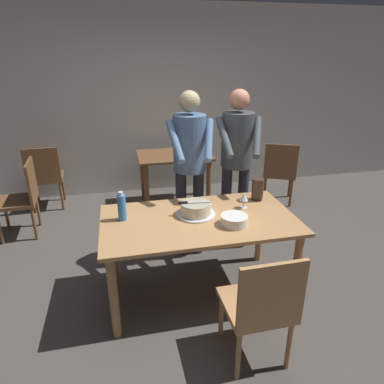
% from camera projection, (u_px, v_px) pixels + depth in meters
% --- Properties ---
extents(ground_plane, '(14.00, 14.00, 0.00)m').
position_uv_depth(ground_plane, '(198.00, 291.00, 3.13)').
color(ground_plane, '#4C4742').
extents(back_wall, '(10.00, 0.12, 2.70)m').
position_uv_depth(back_wall, '(157.00, 102.00, 5.05)').
color(back_wall, silver).
rests_on(back_wall, ground_plane).
extents(main_dining_table, '(1.63, 0.90, 0.75)m').
position_uv_depth(main_dining_table, '(199.00, 230.00, 2.89)').
color(main_dining_table, tan).
rests_on(main_dining_table, ground_plane).
extents(cake_on_platter, '(0.34, 0.34, 0.11)m').
position_uv_depth(cake_on_platter, '(196.00, 209.00, 2.89)').
color(cake_on_platter, silver).
rests_on(cake_on_platter, main_dining_table).
extents(cake_knife, '(0.27, 0.06, 0.02)m').
position_uv_depth(cake_knife, '(187.00, 203.00, 2.86)').
color(cake_knife, silver).
rests_on(cake_knife, cake_on_platter).
extents(plate_stack, '(0.22, 0.22, 0.08)m').
position_uv_depth(plate_stack, '(234.00, 220.00, 2.73)').
color(plate_stack, white).
rests_on(plate_stack, main_dining_table).
extents(wine_glass_near, '(0.08, 0.08, 0.14)m').
position_uv_depth(wine_glass_near, '(244.00, 197.00, 3.00)').
color(wine_glass_near, silver).
rests_on(wine_glass_near, main_dining_table).
extents(water_bottle, '(0.07, 0.07, 0.25)m').
position_uv_depth(water_bottle, '(122.00, 207.00, 2.78)').
color(water_bottle, '#387AC6').
rests_on(water_bottle, main_dining_table).
extents(hurricane_lamp, '(0.11, 0.11, 0.21)m').
position_uv_depth(hurricane_lamp, '(258.00, 189.00, 3.17)').
color(hurricane_lamp, black).
rests_on(hurricane_lamp, main_dining_table).
extents(person_cutting_cake, '(0.47, 0.56, 1.72)m').
position_uv_depth(person_cutting_cake, '(190.00, 158.00, 3.33)').
color(person_cutting_cake, '#2D2D38').
rests_on(person_cutting_cake, ground_plane).
extents(person_standing_beside, '(0.46, 0.57, 1.72)m').
position_uv_depth(person_standing_beside, '(237.00, 155.00, 3.46)').
color(person_standing_beside, '#2D2D38').
rests_on(person_standing_beside, ground_plane).
extents(chair_near_side, '(0.45, 0.45, 0.90)m').
position_uv_depth(chair_near_side, '(261.00, 305.00, 2.24)').
color(chair_near_side, tan).
rests_on(chair_near_side, ground_plane).
extents(background_table, '(1.00, 0.70, 0.74)m').
position_uv_depth(background_table, '(174.00, 165.00, 4.74)').
color(background_table, brown).
rests_on(background_table, ground_plane).
extents(background_chair_0, '(0.58, 0.58, 0.90)m').
position_uv_depth(background_chair_0, '(279.00, 170.00, 4.81)').
color(background_chair_0, brown).
rests_on(background_chair_0, ground_plane).
extents(background_chair_1, '(0.47, 0.47, 0.90)m').
position_uv_depth(background_chair_1, '(45.00, 175.00, 4.62)').
color(background_chair_1, brown).
rests_on(background_chair_1, ground_plane).
extents(background_chair_2, '(0.47, 0.47, 0.90)m').
position_uv_depth(background_chair_2, '(22.00, 196.00, 3.95)').
color(background_chair_2, brown).
rests_on(background_chair_2, ground_plane).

